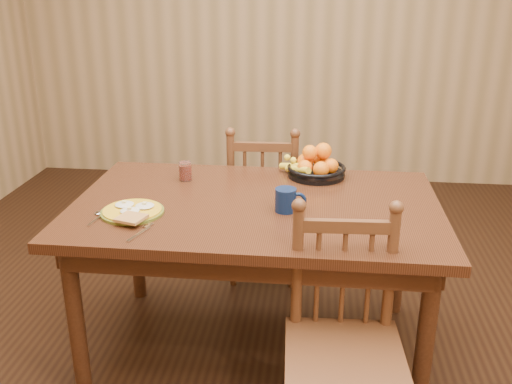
# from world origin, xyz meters

# --- Properties ---
(room) EXTENTS (4.52, 5.02, 2.72)m
(room) POSITION_xyz_m (0.00, 0.00, 1.35)
(room) COLOR black
(room) RESTS_ON ground
(dining_table) EXTENTS (1.60, 1.00, 0.75)m
(dining_table) POSITION_xyz_m (0.00, 0.00, 0.67)
(dining_table) COLOR black
(dining_table) RESTS_ON ground
(chair_far) EXTENTS (0.43, 0.41, 0.91)m
(chair_far) POSITION_xyz_m (-0.03, 0.70, 0.44)
(chair_far) COLOR #4A2D16
(chair_far) RESTS_ON ground
(chair_near) EXTENTS (0.44, 0.42, 0.92)m
(chair_near) POSITION_xyz_m (0.38, -0.56, 0.45)
(chair_near) COLOR #4A2D16
(chair_near) RESTS_ON ground
(breakfast_plate) EXTENTS (0.26, 0.30, 0.04)m
(breakfast_plate) POSITION_xyz_m (-0.50, -0.18, 0.76)
(breakfast_plate) COLOR #59601E
(breakfast_plate) RESTS_ON dining_table
(fork) EXTENTS (0.06, 0.18, 0.00)m
(fork) POSITION_xyz_m (-0.41, -0.35, 0.75)
(fork) COLOR silver
(fork) RESTS_ON dining_table
(spoon) EXTENTS (0.04, 0.16, 0.01)m
(spoon) POSITION_xyz_m (-0.64, -0.22, 0.75)
(spoon) COLOR silver
(spoon) RESTS_ON dining_table
(coffee_mug) EXTENTS (0.13, 0.09, 0.10)m
(coffee_mug) POSITION_xyz_m (0.14, -0.08, 0.80)
(coffee_mug) COLOR #0A193A
(coffee_mug) RESTS_ON dining_table
(juice_glass) EXTENTS (0.06, 0.06, 0.09)m
(juice_glass) POSITION_xyz_m (-0.37, 0.26, 0.79)
(juice_glass) COLOR silver
(juice_glass) RESTS_ON dining_table
(fruit_bowl) EXTENTS (0.32, 0.29, 0.17)m
(fruit_bowl) POSITION_xyz_m (0.25, 0.38, 0.80)
(fruit_bowl) COLOR black
(fruit_bowl) RESTS_ON dining_table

